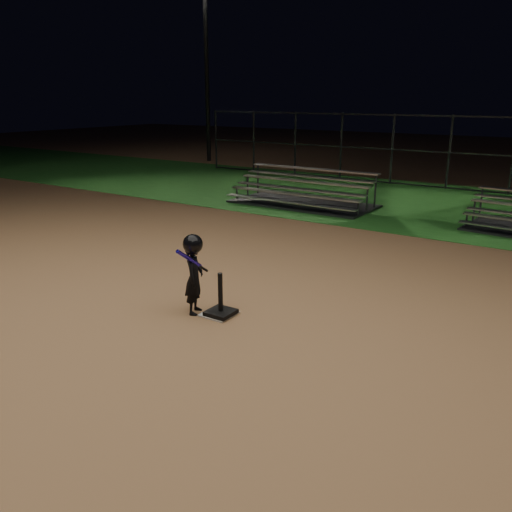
{
  "coord_description": "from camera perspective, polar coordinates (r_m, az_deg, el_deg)",
  "views": [
    {
      "loc": [
        4.35,
        -5.63,
        3.09
      ],
      "look_at": [
        0.0,
        1.0,
        0.65
      ],
      "focal_mm": 36.54,
      "sensor_mm": 36.0,
      "label": 1
    }
  ],
  "objects": [
    {
      "name": "backstop_fence",
      "position": [
        19.22,
        20.41,
        10.57
      ],
      "size": [
        20.08,
        0.08,
        2.5
      ],
      "color": "#38383D",
      "rests_on": "ground"
    },
    {
      "name": "child_batter",
      "position": [
        7.64,
        -6.83,
        -1.74
      ],
      "size": [
        0.43,
        0.65,
        1.21
      ],
      "rotation": [
        0.0,
        0.0,
        1.98
      ],
      "color": "black",
      "rests_on": "ground"
    },
    {
      "name": "bleacher_left",
      "position": [
        15.52,
        5.1,
        6.34
      ],
      "size": [
        4.2,
        2.11,
        1.02
      ],
      "rotation": [
        0.0,
        0.0,
        -0.02
      ],
      "color": "silver",
      "rests_on": "ground"
    },
    {
      "name": "grass_strip",
      "position": [
        16.52,
        17.49,
        5.55
      ],
      "size": [
        60.0,
        8.0,
        0.01
      ],
      "primitive_type": "cube",
      "color": "#1E571C",
      "rests_on": "ground"
    },
    {
      "name": "batting_tee",
      "position": [
        7.67,
        -3.89,
        -5.64
      ],
      "size": [
        0.38,
        0.38,
        0.64
      ],
      "color": "black",
      "rests_on": "home_plate"
    },
    {
      "name": "home_plate",
      "position": [
        7.76,
        -4.08,
        -6.33
      ],
      "size": [
        0.45,
        0.45,
        0.02
      ],
      "primitive_type": "cube",
      "color": "beige",
      "rests_on": "ground"
    },
    {
      "name": "light_pole_left",
      "position": [
        26.35,
        -5.54,
        21.07
      ],
      "size": [
        0.9,
        0.53,
        8.3
      ],
      "color": "#2D2D30",
      "rests_on": "ground"
    },
    {
      "name": "ground",
      "position": [
        7.76,
        -4.08,
        -6.42
      ],
      "size": [
        80.0,
        80.0,
        0.0
      ],
      "primitive_type": "plane",
      "color": "#A17249",
      "rests_on": "ground"
    }
  ]
}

